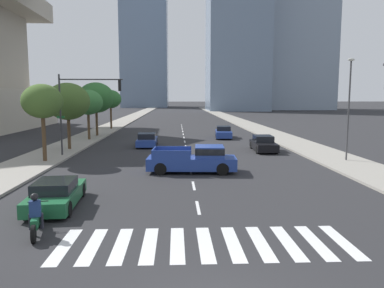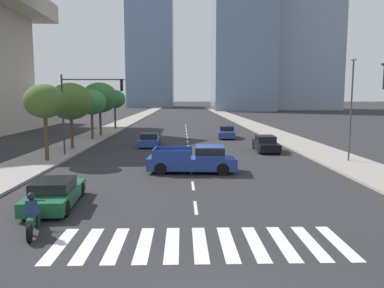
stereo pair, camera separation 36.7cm
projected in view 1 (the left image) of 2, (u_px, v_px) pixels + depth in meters
sidewalk_east at (295, 143)px, 38.10m from camera, size 4.00×260.00×0.15m
sidewalk_west at (73, 144)px, 37.15m from camera, size 4.00×260.00×0.15m
crosswalk_near at (205, 244)px, 12.06m from camera, size 9.45×2.99×0.01m
lane_divider_center at (185, 142)px, 39.82m from camera, size 0.14×50.00×0.01m
motorcycle_third at (36, 218)px, 12.79m from camera, size 0.83×2.14×1.49m
pickup_truck at (196, 159)px, 23.51m from camera, size 5.66×2.41×1.67m
sedan_black_0 at (263, 144)px, 32.89m from camera, size 1.97×4.70×1.34m
sedan_green_1 at (56, 194)px, 16.09m from camera, size 2.04×4.61×1.20m
sedan_blue_2 at (223, 133)px, 43.37m from camera, size 2.18×4.76×1.36m
sedan_blue_3 at (147, 140)px, 35.96m from camera, size 1.90×4.54×1.28m
traffic_signal_far at (83, 100)px, 29.26m from camera, size 5.22×0.28×6.33m
street_lamp_east at (349, 102)px, 26.76m from camera, size 0.50×0.24×7.29m
street_tree_nearest at (42, 102)px, 26.43m from camera, size 2.86×2.86×5.49m
street_tree_second at (68, 102)px, 32.66m from camera, size 3.81×3.81×5.81m
street_tree_third at (88, 102)px, 40.18m from camera, size 3.17×3.17×5.36m
street_tree_fourth at (96, 98)px, 44.23m from camera, size 4.22×4.22×6.30m
street_tree_fifth at (111, 99)px, 54.10m from camera, size 3.10×3.10×5.61m
office_tower_left_skyline at (145, 30)px, 175.48m from camera, size 20.80×28.88×79.89m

